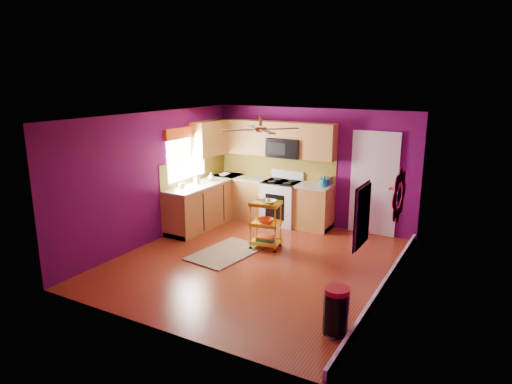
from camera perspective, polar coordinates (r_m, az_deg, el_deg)
The scene contains 18 objects.
ground at distance 8.02m, azimuth -0.16°, elevation -8.72°, with size 5.00×5.00×0.00m, color maroon.
room_envelope at distance 7.52m, azimuth 0.01°, elevation 2.77°, with size 4.54×5.04×2.52m.
lower_cabinets at distance 10.00m, azimuth -1.78°, elevation -1.40°, with size 2.81×2.31×0.94m.
electric_range at distance 9.92m, azimuth 3.23°, elevation -1.25°, with size 0.76×0.66×1.13m.
upper_cabinetry at distance 9.97m, azimuth -0.27°, elevation 6.58°, with size 2.80×2.30×1.26m.
left_window at distance 9.59m, azimuth -8.71°, elevation 5.73°, with size 0.08×1.35×1.08m.
panel_door at distance 9.42m, azimuth 14.52°, elevation 0.88°, with size 0.95×0.11×2.15m.
right_wall_art at distance 6.47m, azimuth 15.76°, elevation -1.37°, with size 0.04×2.74×1.04m.
ceiling_fan at distance 7.60m, azimuth 0.58°, elevation 7.92°, with size 1.01×1.01×0.26m.
shag_rug at distance 8.39m, azimuth -3.76°, elevation -7.58°, with size 0.86×1.40×0.02m, color #321F10.
rolling_cart at distance 8.46m, azimuth 1.25°, elevation -3.87°, with size 0.59×0.47×0.97m.
trash_can at distance 5.93m, azimuth 9.95°, elevation -14.41°, with size 0.42×0.42×0.61m.
teal_kettle at distance 9.43m, azimuth 8.47°, elevation 1.18°, with size 0.18×0.18×0.21m.
toaster at distance 9.56m, azimuth 8.79°, elevation 1.39°, with size 0.22×0.15×0.18m, color beige.
soap_bottle_a at distance 9.62m, azimuth -7.45°, elevation 1.61°, with size 0.09×0.10×0.21m, color #EA3F72.
soap_bottle_b at distance 9.88m, azimuth -5.65°, elevation 1.92°, with size 0.14×0.14×0.18m, color white.
counter_dish at distance 10.37m, azimuth -3.98°, elevation 2.18°, with size 0.24×0.24×0.06m, color white.
counter_cup at distance 9.32m, azimuth -9.26°, elevation 0.79°, with size 0.13×0.13×0.10m, color white.
Camera 1 is at (3.62, -6.43, 3.12)m, focal length 32.00 mm.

